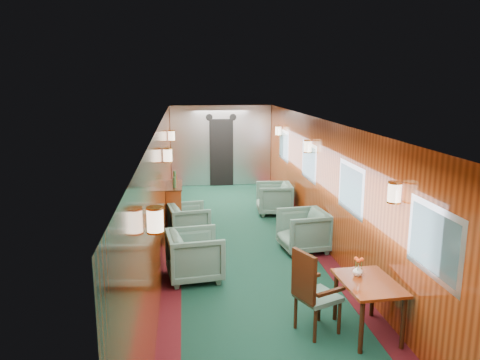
{
  "coord_description": "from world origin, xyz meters",
  "views": [
    {
      "loc": [
        -1.1,
        -7.9,
        3.13
      ],
      "look_at": [
        0.0,
        1.23,
        1.15
      ],
      "focal_mm": 35.0,
      "sensor_mm": 36.0,
      "label": 1
    }
  ],
  "objects": [
    {
      "name": "wall_sconces",
      "position": [
        0.0,
        0.57,
        1.79
      ],
      "size": [
        2.97,
        7.97,
        0.25
      ],
      "color": "beige",
      "rests_on": "ground"
    },
    {
      "name": "bulkhead",
      "position": [
        0.0,
        5.91,
        1.18
      ],
      "size": [
        2.98,
        0.17,
        2.39
      ],
      "color": "silver",
      "rests_on": "ground"
    },
    {
      "name": "credenza",
      "position": [
        -1.34,
        1.88,
        0.48
      ],
      "size": [
        0.33,
        1.05,
        1.22
      ],
      "color": "maroon",
      "rests_on": "ground"
    },
    {
      "name": "side_chair",
      "position": [
        0.42,
        -2.69,
        0.6
      ],
      "size": [
        0.63,
        0.65,
        1.1
      ],
      "rotation": [
        0.0,
        0.0,
        0.41
      ],
      "color": "#1D443C",
      "rests_on": "ground"
    },
    {
      "name": "armchair_right_far",
      "position": [
        0.99,
        2.67,
        0.37
      ],
      "size": [
        0.86,
        0.84,
        0.74
      ],
      "primitive_type": "imported",
      "rotation": [
        0.0,
        0.0,
        -1.64
      ],
      "color": "#1D443C",
      "rests_on": "ground"
    },
    {
      "name": "armchair_left_far",
      "position": [
        -1.04,
        1.08,
        0.35
      ],
      "size": [
        0.89,
        0.87,
        0.71
      ],
      "primitive_type": "imported",
      "rotation": [
        0.0,
        0.0,
        1.73
      ],
      "color": "#1D443C",
      "rests_on": "ground"
    },
    {
      "name": "flower_vase",
      "position": [
        1.04,
        -2.6,
        0.77
      ],
      "size": [
        0.14,
        0.14,
        0.14
      ],
      "primitive_type": "imported",
      "rotation": [
        0.0,
        0.0,
        0.07
      ],
      "color": "silver",
      "rests_on": "dining_table"
    },
    {
      "name": "armchair_left_near",
      "position": [
        -0.97,
        -0.85,
        0.39
      ],
      "size": [
        0.96,
        0.94,
        0.78
      ],
      "primitive_type": "imported",
      "rotation": [
        0.0,
        0.0,
        1.7
      ],
      "color": "#1D443C",
      "rests_on": "ground"
    },
    {
      "name": "armchair_right_near",
      "position": [
        1.06,
        0.17,
        0.38
      ],
      "size": [
        0.93,
        0.91,
        0.77
      ],
      "primitive_type": "imported",
      "rotation": [
        0.0,
        0.0,
        -1.45
      ],
      "color": "#1D443C",
      "rests_on": "ground"
    },
    {
      "name": "windows_right",
      "position": [
        1.49,
        0.25,
        1.45
      ],
      "size": [
        0.02,
        8.6,
        0.8
      ],
      "color": "#B7B9BE",
      "rests_on": "ground"
    },
    {
      "name": "dining_table",
      "position": [
        1.12,
        -2.78,
        0.59
      ],
      "size": [
        0.7,
        0.97,
        0.7
      ],
      "rotation": [
        0.0,
        0.0,
        0.06
      ],
      "color": "maroon",
      "rests_on": "ground"
    },
    {
      "name": "room",
      "position": [
        0.0,
        0.0,
        1.63
      ],
      "size": [
        12.0,
        12.1,
        2.4
      ],
      "color": "#0E3324",
      "rests_on": "ground"
    }
  ]
}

